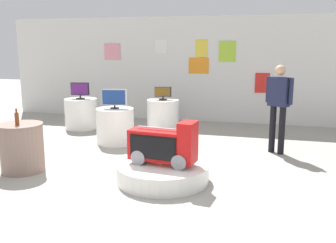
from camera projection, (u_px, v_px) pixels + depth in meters
ground_plane at (136, 181)px, 5.85m from camera, size 30.00×30.00×0.00m
back_wall_display at (197, 69)px, 10.33m from camera, size 11.14×0.13×2.84m
main_display_pedestal at (163, 173)px, 5.84m from camera, size 1.42×1.42×0.27m
novelty_firetruck_tv at (164, 147)px, 5.74m from camera, size 1.07×0.51×0.69m
display_pedestal_left_rear at (115, 126)px, 8.08m from camera, size 0.80×0.80×0.76m
tv_on_left_rear at (114, 98)px, 7.95m from camera, size 0.52×0.19×0.41m
display_pedestal_center_rear at (81, 114)px, 9.53m from camera, size 0.81×0.81×0.76m
tv_on_center_rear at (80, 90)px, 9.41m from camera, size 0.46×0.23×0.41m
display_pedestal_right_rear at (163, 115)px, 9.35m from camera, size 0.78×0.78×0.76m
tv_on_right_rear at (163, 93)px, 9.24m from camera, size 0.40×0.20×0.32m
side_table_round at (22, 147)px, 6.27m from camera, size 0.72×0.72×0.81m
bottle_on_side_table at (17, 119)px, 6.07m from camera, size 0.07×0.07×0.27m
shopper_browsing_near_truck at (279, 102)px, 7.21m from camera, size 0.49×0.37×1.71m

